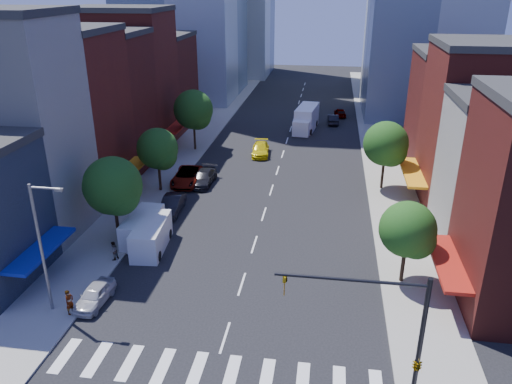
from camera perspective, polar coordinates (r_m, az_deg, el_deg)
ground at (r=32.25m, az=-3.57°, el=-16.27°), size 220.00×220.00×0.00m
sidewalk_left at (r=69.88m, az=-6.90°, el=5.88°), size 5.00×120.00×0.15m
sidewalk_right at (r=67.85m, az=14.01°, el=4.83°), size 5.00×120.00×0.15m
crosswalk at (r=30.04m, az=-4.81°, el=-19.82°), size 19.00×3.00×0.01m
bldg_left_1 at (r=46.48m, az=-26.92°, el=6.29°), size 12.00×8.00×18.00m
bldg_left_2 at (r=53.61m, az=-21.72°, el=7.98°), size 12.00×9.00×16.00m
bldg_left_3 at (r=61.01m, az=-17.81°, el=9.68°), size 12.00×8.00×15.00m
bldg_left_4 at (r=68.39m, az=-14.85°, el=12.20°), size 12.00×9.00×17.00m
bldg_left_5 at (r=77.42m, az=-11.99°, el=12.13°), size 12.00×10.00×13.00m
bldg_right_2 at (r=52.37m, az=25.50°, el=6.47°), size 12.00×10.00×15.00m
bldg_right_3 at (r=61.94m, az=22.93°, el=8.20°), size 12.00×10.00×13.00m
traffic_signal at (r=26.00m, az=16.91°, el=-16.79°), size 7.24×2.24×8.00m
streetlight at (r=34.27m, az=-23.21°, el=-5.20°), size 2.25×0.25×9.00m
tree_left_near at (r=42.11m, az=-15.89°, el=0.42°), size 4.80×4.80×7.30m
tree_left_mid at (r=51.78m, az=-11.05°, el=4.69°), size 4.20×4.20×6.65m
tree_left_far at (r=64.44m, az=-7.06°, el=9.15°), size 5.00×5.00×7.75m
tree_right_near at (r=36.62m, az=17.16°, el=-4.38°), size 4.00×4.00×6.20m
tree_right_far at (r=52.98m, az=14.76°, el=5.15°), size 4.60×4.60×7.20m
parked_car_front at (r=36.35m, az=-17.96°, el=-11.14°), size 1.81×4.02×1.34m
parked_car_second at (r=48.07m, az=-9.57°, el=-1.43°), size 1.87×4.86×1.58m
parked_car_third at (r=54.66m, az=-7.91°, el=1.76°), size 3.08×6.09×1.65m
parked_car_rear at (r=54.36m, az=-6.01°, el=1.64°), size 2.28×5.20×1.49m
cargo_van_near at (r=41.69m, az=-11.93°, el=-5.02°), size 2.66×5.70×2.36m
cargo_van_far at (r=43.31m, az=-12.89°, el=-4.06°), size 2.28×5.39×2.28m
taxi at (r=63.41m, az=0.52°, el=4.90°), size 2.54×5.28×1.48m
traffic_car_oncoming at (r=78.81m, az=8.80°, el=8.23°), size 1.80×4.51×1.46m
traffic_car_far at (r=83.32m, az=9.59°, el=8.94°), size 2.08×4.15×1.36m
box_truck at (r=74.73m, az=5.74°, el=8.27°), size 3.49×8.66×3.39m
pedestrian_near at (r=35.52m, az=-20.54°, el=-11.70°), size 0.56×0.72×1.76m
pedestrian_far at (r=40.82m, az=-15.98°, el=-6.48°), size 0.83×0.92×1.54m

